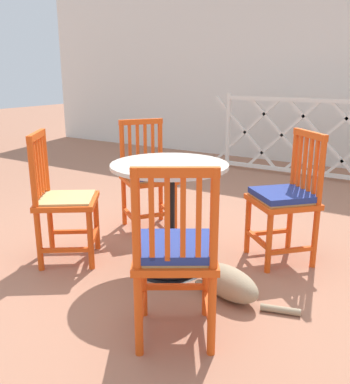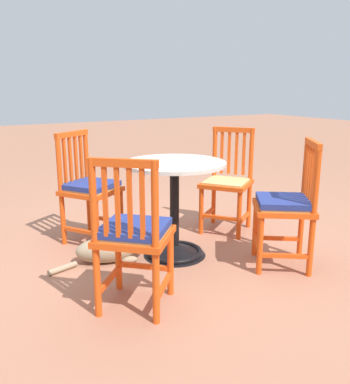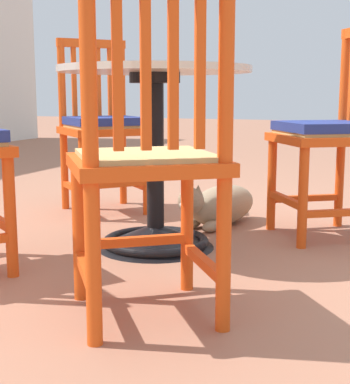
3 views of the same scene
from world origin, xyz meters
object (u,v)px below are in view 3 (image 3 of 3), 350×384
Objects in this scene: orange_chair_at_corner at (148,165)px; orange_chair_by_planter at (330,135)px; tabby_cat at (218,206)px; cafe_table at (155,179)px; orange_chair_facing_out at (102,128)px.

orange_chair_by_planter is at bearing -17.29° from orange_chair_at_corner.
tabby_cat is (0.02, 0.50, -0.35)m from orange_chair_by_planter.
orange_chair_facing_out is at bearing 42.93° from cafe_table.
orange_chair_facing_out is (0.59, 0.55, 0.16)m from cafe_table.
tabby_cat is (-0.12, -0.68, -0.35)m from orange_chair_facing_out.
tabby_cat is at bearing 7.17° from orange_chair_at_corner.
cafe_table is at bearing -137.07° from orange_chair_facing_out.
orange_chair_facing_out reaches higher than cafe_table.
tabby_cat is (0.47, -0.13, -0.19)m from cafe_table.
orange_chair_by_planter is 1.23× the size of tabby_cat.
orange_chair_by_planter and orange_chair_facing_out have the same top height.
orange_chair_by_planter is (0.44, -0.63, 0.16)m from cafe_table.
cafe_table is 0.77m from orange_chair_at_corner.
cafe_table is at bearing 125.17° from orange_chair_by_planter.
cafe_table is 1.02× the size of tabby_cat.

